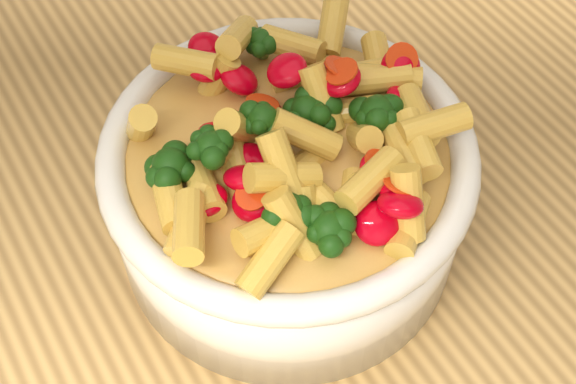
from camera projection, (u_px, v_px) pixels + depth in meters
table at (220, 305)px, 0.65m from camera, size 1.20×0.80×0.90m
serving_bowl at (288, 191)px, 0.53m from camera, size 0.24×0.24×0.10m
pasta_salad at (288, 128)px, 0.48m from camera, size 0.19×0.19×0.04m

